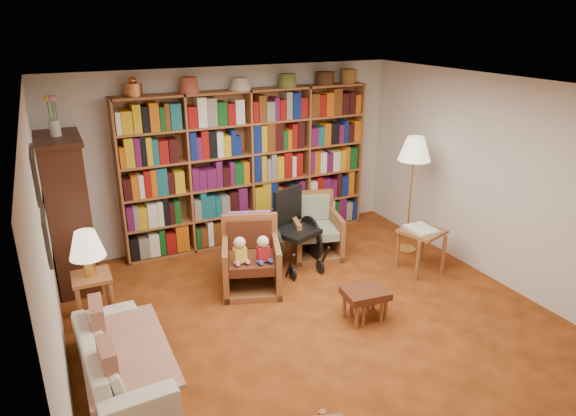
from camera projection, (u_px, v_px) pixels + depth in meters
floor at (313, 319)px, 5.66m from camera, size 5.00×5.00×0.00m
ceiling at (318, 88)px, 4.78m from camera, size 5.00×5.00×0.00m
wall_back at (232, 156)px, 7.33m from camera, size 5.00×0.00×5.00m
wall_front at (512, 347)px, 3.11m from camera, size 5.00×0.00×5.00m
wall_left at (48, 260)px, 4.21m from camera, size 0.00×5.00×5.00m
wall_right at (496, 181)px, 6.23m from camera, size 0.00×5.00×5.00m
bookshelf at (250, 163)px, 7.29m from camera, size 3.60×0.30×2.42m
curio_cabinet at (68, 211)px, 6.10m from camera, size 0.50×0.95×2.40m
framed_pictures at (42, 206)px, 4.34m from camera, size 0.03×0.52×0.97m
sofa at (121, 357)px, 4.65m from camera, size 1.64×0.72×0.47m
sofa_throw at (125, 349)px, 4.64m from camera, size 0.75×1.40×0.04m
cushion_left at (98, 320)px, 4.81m from camera, size 0.14×0.39×0.38m
cushion_right at (108, 363)px, 4.22m from camera, size 0.13×0.37×0.37m
side_table_lamp at (93, 287)px, 5.51m from camera, size 0.40×0.40×0.54m
table_lamp at (87, 246)px, 5.34m from camera, size 0.37×0.37×0.51m
armchair_leather at (249, 259)px, 6.23m from camera, size 0.92×0.92×0.88m
armchair_sage at (312, 231)px, 7.15m from camera, size 0.83×0.84×0.84m
wheelchair at (293, 232)px, 6.76m from camera, size 0.65×0.82×1.02m
floor_lamp at (415, 154)px, 6.81m from camera, size 0.44×0.44×1.64m
side_table_papers at (422, 237)px, 6.58m from camera, size 0.61×0.61×0.60m
footstool_a at (363, 296)px, 5.54m from camera, size 0.46×0.40×0.36m
footstool_b at (369, 296)px, 5.59m from camera, size 0.40×0.34×0.33m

